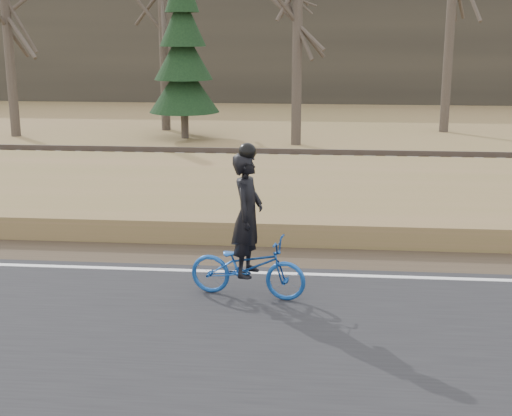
{
  "coord_description": "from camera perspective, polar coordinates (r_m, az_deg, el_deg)",
  "views": [
    {
      "loc": [
        0.16,
        -10.99,
        4.03
      ],
      "look_at": [
        -0.91,
        0.5,
        1.1
      ],
      "focal_mm": 50.0,
      "sensor_mm": 36.0,
      "label": 1
    }
  ],
  "objects": [
    {
      "name": "bare_tree_center",
      "position": [
        29.25,
        15.38,
        15.37
      ],
      "size": [
        0.36,
        0.36,
        9.71
      ],
      "primitive_type": "cylinder",
      "color": "#4A4036",
      "rests_on": "ground"
    },
    {
      "name": "bare_tree_left",
      "position": [
        29.02,
        -7.45,
        14.44
      ],
      "size": [
        0.36,
        0.36,
        8.38
      ],
      "primitive_type": "cylinder",
      "color": "#4A4036",
      "rests_on": "ground"
    },
    {
      "name": "railroad",
      "position": [
        19.31,
        4.78,
        3.74
      ],
      "size": [
        120.0,
        2.4,
        0.29
      ],
      "color": "black",
      "rests_on": "ballast"
    },
    {
      "name": "shoulder",
      "position": [
        12.83,
        4.37,
        -4.01
      ],
      "size": [
        120.0,
        1.6,
        0.04
      ],
      "primitive_type": "cube",
      "color": "#473A2B",
      "rests_on": "ground"
    },
    {
      "name": "edge_line",
      "position": [
        11.87,
        4.28,
        -5.31
      ],
      "size": [
        120.0,
        0.12,
        0.01
      ],
      "primitive_type": "cube",
      "color": "silver",
      "rests_on": "road"
    },
    {
      "name": "embankment",
      "position": [
        15.66,
        4.59,
        0.12
      ],
      "size": [
        120.0,
        5.0,
        0.44
      ],
      "primitive_type": "cube",
      "color": "brown",
      "rests_on": "ground"
    },
    {
      "name": "bare_tree_far_left",
      "position": [
        28.61,
        -19.31,
        13.81
      ],
      "size": [
        0.36,
        0.36,
        8.4
      ],
      "primitive_type": "cylinder",
      "color": "#4A4036",
      "rests_on": "ground"
    },
    {
      "name": "bare_tree_near_left",
      "position": [
        25.12,
        3.31,
        12.62
      ],
      "size": [
        0.36,
        0.36,
        6.66
      ],
      "primitive_type": "cylinder",
      "color": "#4A4036",
      "rests_on": "ground"
    },
    {
      "name": "cyclist",
      "position": [
        10.68,
        -0.67,
        -3.21
      ],
      "size": [
        1.87,
        0.93,
        2.35
      ],
      "rotation": [
        0.0,
        0.0,
        1.39
      ],
      "color": "#154595",
      "rests_on": "road"
    },
    {
      "name": "ground",
      "position": [
        11.7,
        4.25,
        -5.93
      ],
      "size": [
        120.0,
        120.0,
        0.0
      ],
      "primitive_type": "plane",
      "color": "brown",
      "rests_on": "ground"
    },
    {
      "name": "conifer",
      "position": [
        26.75,
        -5.85,
        12.09
      ],
      "size": [
        2.6,
        2.6,
        6.47
      ],
      "color": "#4A4036",
      "rests_on": "ground"
    },
    {
      "name": "treeline_backdrop",
      "position": [
        41.0,
        5.23,
        12.74
      ],
      "size": [
        120.0,
        4.0,
        6.0
      ],
      "primitive_type": "cube",
      "color": "#383328",
      "rests_on": "ground"
    },
    {
      "name": "road",
      "position": [
        9.38,
        3.93,
        -11.01
      ],
      "size": [
        120.0,
        6.0,
        0.06
      ],
      "primitive_type": "cube",
      "color": "black",
      "rests_on": "ground"
    },
    {
      "name": "ballast",
      "position": [
        19.36,
        4.76,
        2.86
      ],
      "size": [
        120.0,
        3.0,
        0.45
      ],
      "primitive_type": "cube",
      "color": "slate",
      "rests_on": "ground"
    }
  ]
}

